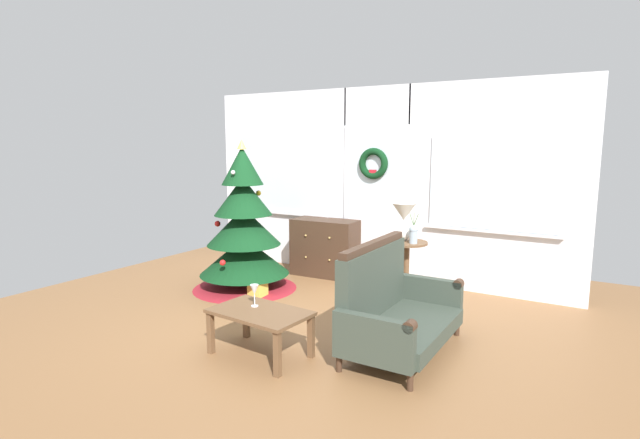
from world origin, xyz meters
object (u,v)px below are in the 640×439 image
(dresser_cabinet, at_px, (325,248))
(settee_sofa, at_px, (393,309))
(side_table, at_px, (406,258))
(coffee_table, at_px, (260,317))
(wine_glass, at_px, (254,291))
(gift_box, at_px, (258,289))
(flower_vase, at_px, (414,233))
(table_lamp, at_px, (404,216))
(christmas_tree, at_px, (244,235))

(dresser_cabinet, distance_m, settee_sofa, 2.56)
(side_table, relative_size, coffee_table, 0.78)
(dresser_cabinet, bearing_deg, settee_sofa, -46.06)
(side_table, height_order, wine_glass, side_table)
(dresser_cabinet, bearing_deg, coffee_table, -71.47)
(side_table, bearing_deg, settee_sofa, -73.27)
(side_table, distance_m, gift_box, 1.79)
(settee_sofa, xyz_separation_m, flower_vase, (-0.32, 1.35, 0.43))
(coffee_table, distance_m, gift_box, 1.66)
(settee_sofa, xyz_separation_m, coffee_table, (-0.92, -0.70, -0.03))
(side_table, xyz_separation_m, wine_glass, (-0.61, -2.05, 0.05))
(settee_sofa, height_order, side_table, settee_sofa)
(flower_vase, relative_size, wine_glass, 1.79)
(flower_vase, bearing_deg, wine_glass, -109.60)
(table_lamp, bearing_deg, coffee_table, -101.53)
(settee_sofa, height_order, wine_glass, settee_sofa)
(table_lamp, height_order, flower_vase, table_lamp)
(flower_vase, bearing_deg, table_lamp, 147.99)
(wine_glass, bearing_deg, gift_box, 127.45)
(christmas_tree, bearing_deg, side_table, 18.47)
(gift_box, bearing_deg, dresser_cabinet, 81.98)
(flower_vase, distance_m, wine_glass, 2.13)
(dresser_cabinet, relative_size, table_lamp, 2.09)
(settee_sofa, relative_size, table_lamp, 3.10)
(christmas_tree, height_order, side_table, christmas_tree)
(settee_sofa, distance_m, table_lamp, 1.64)
(christmas_tree, height_order, table_lamp, christmas_tree)
(settee_sofa, distance_m, wine_glass, 1.22)
(flower_vase, bearing_deg, dresser_cabinet, 161.34)
(wine_glass, bearing_deg, coffee_table, -31.34)
(side_table, xyz_separation_m, gift_box, (-1.53, -0.84, -0.40))
(christmas_tree, xyz_separation_m, gift_box, (0.37, -0.21, -0.60))
(flower_vase, distance_m, coffee_table, 2.19)
(side_table, bearing_deg, coffee_table, -103.29)
(coffee_table, bearing_deg, dresser_cabinet, 108.53)
(settee_sofa, height_order, coffee_table, settee_sofa)
(side_table, distance_m, flower_vase, 0.34)
(flower_vase, bearing_deg, coffee_table, -106.27)
(flower_vase, xyz_separation_m, gift_box, (-1.63, -0.78, -0.71))
(flower_vase, bearing_deg, side_table, 149.04)
(dresser_cabinet, bearing_deg, christmas_tree, -117.17)
(dresser_cabinet, relative_size, wine_glass, 4.72)
(dresser_cabinet, bearing_deg, table_lamp, -16.81)
(table_lamp, distance_m, coffee_table, 2.29)
(dresser_cabinet, distance_m, side_table, 1.42)
(coffee_table, relative_size, gift_box, 4.68)
(christmas_tree, bearing_deg, settee_sofa, -18.55)
(wine_glass, relative_size, gift_box, 1.04)
(wine_glass, xyz_separation_m, gift_box, (-0.92, 1.21, -0.45))
(dresser_cabinet, relative_size, flower_vase, 2.63)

